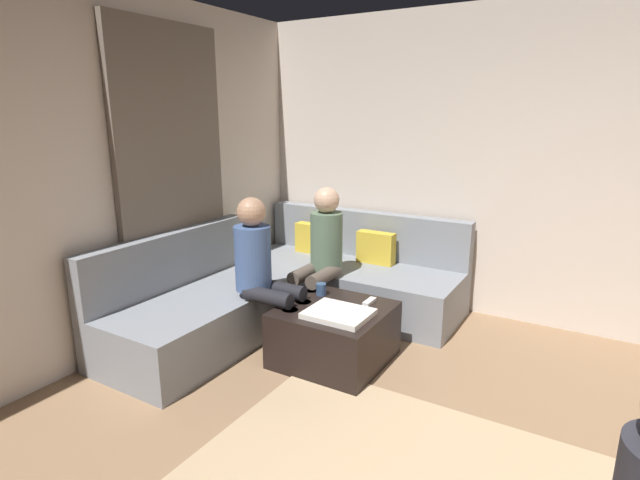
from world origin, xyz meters
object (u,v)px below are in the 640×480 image
object	(u,v)px
sectional_couch	(291,289)
coffee_mug	(321,289)
person_on_couch_back	(321,252)
ottoman	(334,334)
person_on_couch_side	(263,269)
game_remote	(370,301)

from	to	relation	value
sectional_couch	coffee_mug	world-z (taller)	sectional_couch
person_on_couch_back	ottoman	bearing A→B (deg)	129.09
ottoman	person_on_couch_back	distance (m)	0.82
sectional_couch	person_on_couch_side	xyz separation A→B (m)	(0.15, -0.58, 0.38)
sectional_couch	game_remote	distance (m)	0.94
coffee_mug	game_remote	world-z (taller)	coffee_mug
ottoman	person_on_couch_back	world-z (taller)	person_on_couch_back
coffee_mug	person_on_couch_side	size ratio (longest dim) A/B	0.08
sectional_couch	coffee_mug	bearing A→B (deg)	-31.24
sectional_couch	ottoman	bearing A→B (deg)	-33.90
ottoman	game_remote	bearing A→B (deg)	50.71
game_remote	person_on_couch_back	xyz separation A→B (m)	(-0.61, 0.31, 0.23)
person_on_couch_back	person_on_couch_side	xyz separation A→B (m)	(-0.13, -0.64, 0.00)
game_remote	person_on_couch_back	size ratio (longest dim) A/B	0.12
sectional_couch	person_on_couch_back	bearing A→B (deg)	11.20
sectional_couch	coffee_mug	distance (m)	0.60
sectional_couch	game_remote	xyz separation A→B (m)	(0.89, -0.26, 0.15)
game_remote	sectional_couch	bearing A→B (deg)	163.87
coffee_mug	game_remote	xyz separation A→B (m)	(0.40, 0.04, -0.04)
ottoman	coffee_mug	size ratio (longest dim) A/B	8.00
coffee_mug	person_on_couch_side	bearing A→B (deg)	-140.25
coffee_mug	person_on_couch_side	world-z (taller)	person_on_couch_side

